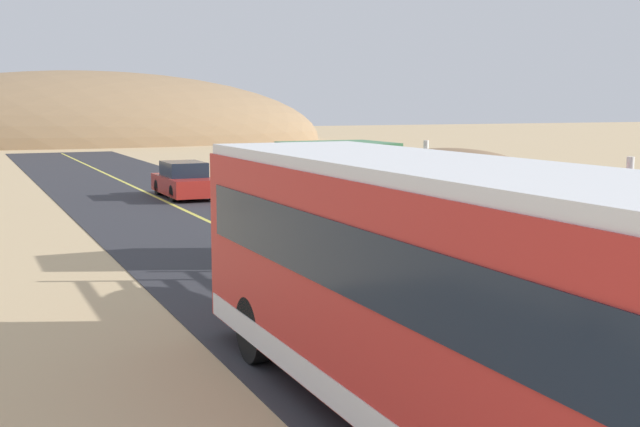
# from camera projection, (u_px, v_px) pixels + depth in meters

# --- Properties ---
(ground_plane) EXTENTS (240.00, 240.00, 0.00)m
(ground_plane) POSITION_uv_depth(u_px,v_px,m) (636.00, 421.00, 10.20)
(ground_plane) COLOR tan
(road_surface) EXTENTS (8.00, 120.00, 0.02)m
(road_surface) POSITION_uv_depth(u_px,v_px,m) (636.00, 420.00, 10.19)
(road_surface) COLOR #2D2D33
(road_surface) RESTS_ON ground
(road_centre_line) EXTENTS (0.16, 117.60, 0.00)m
(road_centre_line) POSITION_uv_depth(u_px,v_px,m) (636.00, 419.00, 10.19)
(road_centre_line) COLOR #D8CC4C
(road_centre_line) RESTS_ON road_surface
(livestock_truck) EXTENTS (2.53, 9.70, 3.02)m
(livestock_truck) POSITION_uv_depth(u_px,v_px,m) (378.00, 197.00, 18.67)
(livestock_truck) COLOR #3F7F4C
(livestock_truck) RESTS_ON road_surface
(bus) EXTENTS (2.54, 10.00, 3.21)m
(bus) POSITION_uv_depth(u_px,v_px,m) (434.00, 287.00, 9.74)
(bus) COLOR red
(bus) RESTS_ON road_surface
(car_far) EXTENTS (1.80, 4.40, 1.46)m
(car_far) POSITION_uv_depth(u_px,v_px,m) (184.00, 181.00, 33.98)
(car_far) COLOR #B2261E
(car_far) RESTS_ON road_surface
(distant_hill) EXTENTS (48.82, 21.49, 13.89)m
(distant_hill) POSITION_uv_depth(u_px,v_px,m) (84.00, 143.00, 80.13)
(distant_hill) COLOR #957553
(distant_hill) RESTS_ON ground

